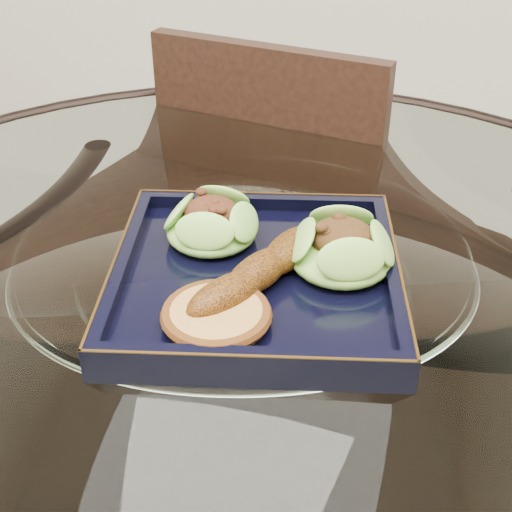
# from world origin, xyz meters

# --- Properties ---
(dining_table) EXTENTS (1.13, 1.13, 0.77)m
(dining_table) POSITION_xyz_m (-0.00, -0.00, 0.60)
(dining_table) COLOR white
(dining_table) RESTS_ON ground
(dining_chair) EXTENTS (0.45, 0.45, 0.87)m
(dining_chair) POSITION_xyz_m (-0.10, 0.31, 0.49)
(dining_chair) COLOR black
(dining_chair) RESTS_ON ground
(navy_plate) EXTENTS (0.32, 0.32, 0.02)m
(navy_plate) POSITION_xyz_m (0.01, 0.00, 0.77)
(navy_plate) COLOR black
(navy_plate) RESTS_ON dining_table
(lettuce_wrap_left) EXTENTS (0.12, 0.12, 0.03)m
(lettuce_wrap_left) POSITION_xyz_m (-0.05, 0.05, 0.80)
(lettuce_wrap_left) COLOR #55A22F
(lettuce_wrap_left) RESTS_ON navy_plate
(lettuce_wrap_right) EXTENTS (0.12, 0.12, 0.04)m
(lettuce_wrap_right) POSITION_xyz_m (0.09, 0.03, 0.80)
(lettuce_wrap_right) COLOR #579029
(lettuce_wrap_right) RESTS_ON navy_plate
(roasted_plantain) EXTENTS (0.10, 0.17, 0.03)m
(roasted_plantain) POSITION_xyz_m (0.02, -0.02, 0.80)
(roasted_plantain) COLOR #66360A
(roasted_plantain) RESTS_ON navy_plate
(crumb_patty) EXTENTS (0.11, 0.11, 0.02)m
(crumb_patty) POSITION_xyz_m (-0.00, -0.08, 0.79)
(crumb_patty) COLOR #C18340
(crumb_patty) RESTS_ON navy_plate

